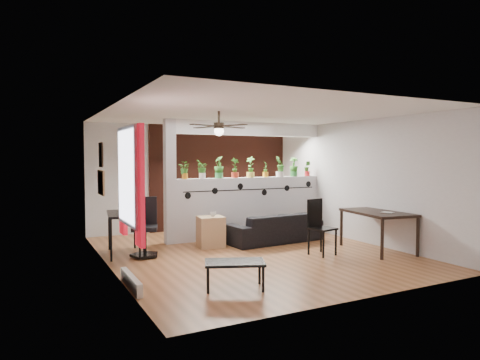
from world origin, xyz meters
The scene contains 30 objects.
room_shell centered at (0.00, 0.00, 1.30)m, with size 6.30×7.10×2.90m.
partition_wall centered at (0.80, 1.50, 0.68)m, with size 3.60×0.18×1.35m, color #BCBCC1.
ceiling_header centered at (0.80, 1.50, 2.45)m, with size 3.60×0.18×0.30m, color silver.
pier_column centered at (-1.11, 1.50, 1.30)m, with size 0.22×0.20×2.60m, color #BCBCC1.
brick_panel centered at (0.80, 2.97, 1.30)m, with size 3.90×0.05×2.60m, color #9A402C.
vine_decal centered at (0.80, 1.40, 1.08)m, with size 3.31×0.01×0.30m.
window_assembly centered at (-2.56, -1.20, 1.51)m, with size 0.09×1.30×1.55m.
baseboard_heater centered at (-2.54, -1.20, 0.09)m, with size 0.08×1.00×0.18m, color silver.
corkboard centered at (-2.58, 0.95, 1.35)m, with size 0.03×0.60×0.45m, color #A17B4E.
framed_art centered at (-2.58, 0.90, 1.85)m, with size 0.03×0.34×0.44m.
ceiling_fan centered at (-0.80, -0.30, 2.31)m, with size 1.19×1.19×0.43m.
potted_plant_0 centered at (-0.78, 1.50, 1.55)m, with size 0.23×0.23×0.37m.
potted_plant_1 centered at (-0.39, 1.50, 1.56)m, with size 0.24×0.25×0.40m.
potted_plant_2 centered at (0.01, 1.50, 1.60)m, with size 0.20×0.25×0.48m.
potted_plant_3 centered at (0.41, 1.50, 1.59)m, with size 0.28×0.30×0.45m.
potted_plant_4 centered at (0.80, 1.50, 1.60)m, with size 0.31×0.32×0.48m.
potted_plant_5 centered at (1.20, 1.50, 1.55)m, with size 0.23×0.24×0.38m.
potted_plant_6 centered at (1.59, 1.50, 1.60)m, with size 0.26×0.21×0.48m.
potted_plant_7 centered at (1.99, 1.50, 1.59)m, with size 0.30×0.28×0.46m.
potted_plant_8 centered at (2.38, 1.50, 1.55)m, with size 0.23×0.23×0.37m.
sofa centered at (0.93, 0.69, 0.29)m, with size 1.99×0.79×0.58m, color black.
cube_shelf centered at (-0.49, 0.81, 0.31)m, with size 0.50×0.45×0.62m, color #A68257.
cup centered at (-0.44, 0.81, 0.66)m, with size 0.12×0.12×0.09m, color gray.
computer_desk centered at (-2.19, 0.93, 0.71)m, with size 0.71×1.15×0.78m.
monitor centered at (-2.19, 1.08, 0.88)m, with size 0.06×0.35×0.20m, color black.
office_chair centered at (-1.88, 0.60, 0.47)m, with size 0.56×0.57×1.06m.
dining_table centered at (2.25, -0.97, 0.68)m, with size 1.05×1.51×0.76m.
book centered at (2.15, -1.27, 0.77)m, with size 0.15×0.20×0.02m, color gray.
folding_chair centered at (1.05, -0.70, 0.61)m, with size 0.49×0.49×1.03m.
coffee_table centered at (-1.28, -1.87, 0.34)m, with size 0.93×0.73×0.38m.
Camera 1 is at (-3.85, -7.05, 1.80)m, focal length 32.00 mm.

